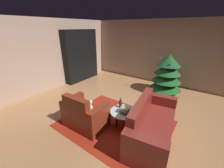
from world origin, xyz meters
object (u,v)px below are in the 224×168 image
book_stack_on_table (125,110)px  bottle_on_table (120,104)px  coffee_table (124,113)px  couch_red (151,126)px  bookshelf_unit (83,56)px  decorated_tree (167,74)px  armchair_red (85,115)px

book_stack_on_table → bottle_on_table: bottle_on_table is taller
coffee_table → bottle_on_table: bearing=148.4°
couch_red → bottle_on_table: size_ratio=6.97×
couch_red → book_stack_on_table: couch_red is taller
bookshelf_unit → bottle_on_table: size_ratio=8.06×
bookshelf_unit → decorated_tree: 3.55m
coffee_table → book_stack_on_table: size_ratio=2.83×
bottle_on_table → decorated_tree: decorated_tree is taller
coffee_table → decorated_tree: decorated_tree is taller
couch_red → bottle_on_table: (-0.83, 0.08, 0.21)m
bookshelf_unit → coffee_table: (3.19, -1.80, -0.70)m
bookshelf_unit → decorated_tree: size_ratio=1.54×
coffee_table → decorated_tree: (0.28, 2.45, 0.34)m
armchair_red → couch_red: (1.42, 0.56, -0.01)m
book_stack_on_table → bookshelf_unit: bearing=150.3°
bookshelf_unit → book_stack_on_table: 3.78m
book_stack_on_table → coffee_table: bearing=134.7°
armchair_red → coffee_table: armchair_red is taller
armchair_red → bookshelf_unit: bearing=136.3°
decorated_tree → couch_red: bearing=-80.6°
bookshelf_unit → armchair_red: (2.46, -2.35, -0.75)m
bottle_on_table → decorated_tree: 2.40m
bookshelf_unit → decorated_tree: bookshelf_unit is taller
couch_red → decorated_tree: (-0.40, 2.44, 0.40)m
couch_red → coffee_table: couch_red is taller
coffee_table → bottle_on_table: 0.23m
armchair_red → coffee_table: 0.92m
bottle_on_table → coffee_table: bearing=-31.6°
coffee_table → bottle_on_table: bottle_on_table is taller
book_stack_on_table → bottle_on_table: size_ratio=0.85×
armchair_red → decorated_tree: decorated_tree is taller
coffee_table → bookshelf_unit: bearing=150.6°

